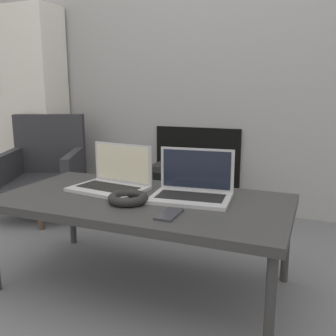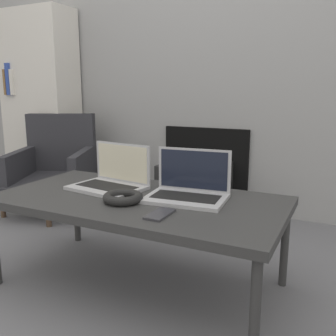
{
  "view_description": "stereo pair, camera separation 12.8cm",
  "coord_description": "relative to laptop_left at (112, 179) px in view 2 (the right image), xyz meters",
  "views": [
    {
      "loc": [
        0.71,
        -1.04,
        0.89
      ],
      "look_at": [
        0.0,
        0.69,
        0.5
      ],
      "focal_mm": 40.0,
      "sensor_mm": 36.0,
      "label": 1
    },
    {
      "loc": [
        0.82,
        -0.99,
        0.89
      ],
      "look_at": [
        0.0,
        0.69,
        0.5
      ],
      "focal_mm": 40.0,
      "sensor_mm": 36.0,
      "label": 2
    }
  ],
  "objects": [
    {
      "name": "table",
      "position": [
        0.2,
        -0.09,
        -0.07
      ],
      "size": [
        1.28,
        0.65,
        0.42
      ],
      "color": "#333333",
      "rests_on": "ground_plane"
    },
    {
      "name": "headphones",
      "position": [
        0.18,
        -0.18,
        -0.02
      ],
      "size": [
        0.17,
        0.17,
        0.04
      ],
      "color": "black",
      "rests_on": "table"
    },
    {
      "name": "ground_plane",
      "position": [
        0.2,
        -0.48,
        -0.46
      ],
      "size": [
        14.0,
        14.0,
        0.0
      ],
      "primitive_type": "plane",
      "color": "slate"
    },
    {
      "name": "laptop_left",
      "position": [
        0.0,
        0.0,
        0.0
      ],
      "size": [
        0.37,
        0.29,
        0.21
      ],
      "rotation": [
        0.0,
        0.0,
        -0.14
      ],
      "color": "#B2B2B7",
      "rests_on": "table"
    },
    {
      "name": "wall_back",
      "position": [
        0.2,
        1.18,
        0.83
      ],
      "size": [
        7.0,
        0.08,
        2.6
      ],
      "color": "#999999",
      "rests_on": "ground_plane"
    },
    {
      "name": "bookshelf",
      "position": [
        -1.4,
        0.98,
        0.31
      ],
      "size": [
        0.64,
        0.32,
        1.54
      ],
      "color": "silver",
      "rests_on": "ground_plane"
    },
    {
      "name": "armchair",
      "position": [
        -0.98,
        0.66,
        -0.13
      ],
      "size": [
        0.76,
        0.82,
        0.7
      ],
      "rotation": [
        0.0,
        0.0,
        0.43
      ],
      "color": "#2D2D33",
      "rests_on": "ground_plane"
    },
    {
      "name": "tv",
      "position": [
        0.06,
        0.93,
        -0.27
      ],
      "size": [
        0.44,
        0.41,
        0.38
      ],
      "color": "black",
      "rests_on": "ground_plane"
    },
    {
      "name": "phone",
      "position": [
        0.4,
        -0.26,
        -0.04
      ],
      "size": [
        0.07,
        0.14,
        0.01
      ],
      "color": "#333338",
      "rests_on": "table"
    },
    {
      "name": "laptop_right",
      "position": [
        0.4,
        0.0,
        0.0
      ],
      "size": [
        0.36,
        0.27,
        0.21
      ],
      "rotation": [
        0.0,
        0.0,
        0.09
      ],
      "color": "#B2B2B7",
      "rests_on": "table"
    }
  ]
}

